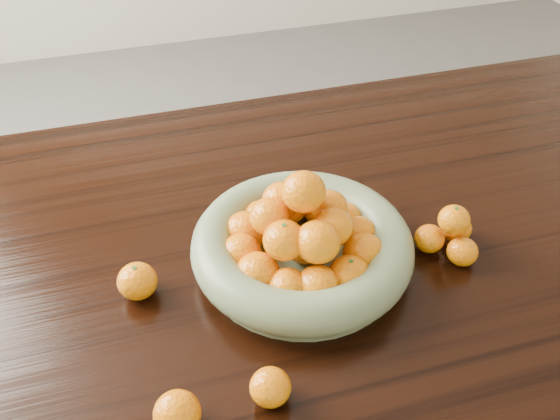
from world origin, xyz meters
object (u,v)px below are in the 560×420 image
object	(u,v)px
dining_table	(292,267)
fruit_bowl	(302,243)
orange_pyramid	(451,234)
loose_orange_0	(137,281)

from	to	relation	value
dining_table	fruit_bowl	distance (m)	0.16
dining_table	orange_pyramid	world-z (taller)	orange_pyramid
dining_table	loose_orange_0	bearing A→B (deg)	-165.92
dining_table	fruit_bowl	world-z (taller)	fruit_bowl
fruit_bowl	orange_pyramid	world-z (taller)	fruit_bowl
loose_orange_0	dining_table	bearing A→B (deg)	14.08
fruit_bowl	orange_pyramid	bearing A→B (deg)	-8.12
dining_table	orange_pyramid	distance (m)	0.31
loose_orange_0	fruit_bowl	bearing A→B (deg)	-1.87
loose_orange_0	orange_pyramid	bearing A→B (deg)	-4.91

